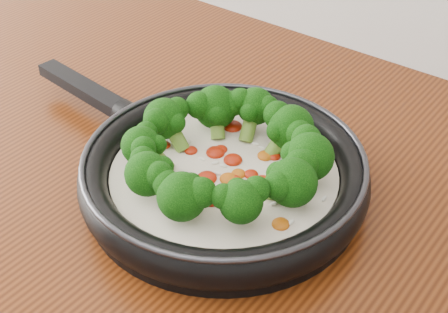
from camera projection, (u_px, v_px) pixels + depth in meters
The scene contains 1 object.
skillet at pixel (224, 169), 0.66m from camera, with size 0.48×0.33×0.09m.
Camera 1 is at (0.30, 0.70, 1.34)m, focal length 50.95 mm.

